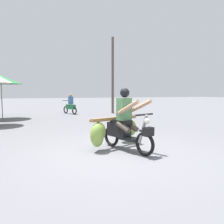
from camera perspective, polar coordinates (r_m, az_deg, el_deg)
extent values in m
plane|color=slate|center=(5.42, 2.15, -10.59)|extent=(120.00, 120.00, 0.00)
torus|color=black|center=(5.16, 8.52, -8.23)|extent=(0.25, 0.56, 0.56)
torus|color=black|center=(6.00, -0.16, -6.30)|extent=(0.25, 0.56, 0.56)
cube|color=black|center=(5.48, 4.58, -6.97)|extent=(0.40, 0.61, 0.08)
cube|color=black|center=(5.73, 1.77, -4.59)|extent=(0.47, 0.70, 0.36)
cube|color=black|center=(5.64, 2.32, -2.49)|extent=(0.44, 0.65, 0.10)
cylinder|color=gray|center=(5.13, 8.07, -4.42)|extent=(0.16, 0.29, 0.69)
cylinder|color=black|center=(5.06, 8.45, -0.67)|extent=(0.54, 0.21, 0.04)
sphere|color=silver|center=(5.02, 9.12, -2.33)|extent=(0.14, 0.14, 0.14)
cube|color=black|center=(5.03, 9.42, -5.08)|extent=(0.28, 0.23, 0.20)
cube|color=black|center=(5.10, 8.57, -4.94)|extent=(0.18, 0.30, 0.04)
cube|color=olive|center=(5.81, 0.79, -1.68)|extent=(1.45, 0.57, 0.08)
cube|color=olive|center=(5.95, -0.35, -1.81)|extent=(1.31, 0.50, 0.06)
ellipsoid|color=#80A443|center=(5.54, -3.52, -5.07)|extent=(0.49, 0.47, 0.47)
cylinder|color=#998459|center=(5.50, -3.53, -2.46)|extent=(0.02, 0.02, 0.10)
ellipsoid|color=#84A847|center=(6.48, 3.38, -4.12)|extent=(0.57, 0.55, 0.45)
cylinder|color=#998459|center=(6.44, 3.39, -1.68)|extent=(0.02, 0.02, 0.17)
ellipsoid|color=#81A544|center=(5.40, -3.91, -6.07)|extent=(0.46, 0.44, 0.58)
cylinder|color=#998459|center=(5.35, -3.93, -2.75)|extent=(0.02, 0.02, 0.11)
ellipsoid|color=#81A544|center=(6.40, 4.95, -4.10)|extent=(0.35, 0.32, 0.47)
cylinder|color=#998459|center=(6.36, 4.97, -1.66)|extent=(0.02, 0.02, 0.14)
cube|color=#4C7F51|center=(5.52, 3.17, 0.78)|extent=(0.39, 0.32, 0.56)
sphere|color=black|center=(5.49, 3.33, 5.04)|extent=(0.24, 0.24, 0.24)
cylinder|color=tan|center=(5.42, 7.14, 1.36)|extent=(0.36, 0.70, 0.39)
cylinder|color=tan|center=(5.14, 4.19, 1.19)|extent=(0.26, 0.72, 0.39)
cylinder|color=#4C4238|center=(5.58, 5.04, -3.63)|extent=(0.26, 0.46, 0.27)
cylinder|color=#4C4238|center=(5.39, 2.94, -3.92)|extent=(0.26, 0.46, 0.27)
torus|color=black|center=(15.98, -11.96, 0.58)|extent=(0.27, 0.51, 0.52)
torus|color=black|center=(15.06, -9.77, 0.35)|extent=(0.27, 0.51, 0.52)
cube|color=#196638|center=(15.42, -10.71, 1.34)|extent=(0.56, 0.92, 0.32)
cylinder|color=black|center=(15.91, -11.91, 2.94)|extent=(0.48, 0.22, 0.04)
cube|color=#386699|center=(15.38, -10.70, 3.01)|extent=(0.35, 0.30, 0.52)
sphere|color=tan|center=(15.39, -10.76, 4.31)|extent=(0.20, 0.20, 0.20)
cylinder|color=#99999E|center=(13.68, -26.75, 2.67)|extent=(0.05, 0.05, 2.06)
cone|color=#2D8447|center=(13.70, -26.94, 7.52)|extent=(2.22, 2.22, 0.46)
cylinder|color=brown|center=(15.75, 0.18, 9.44)|extent=(0.18, 0.18, 5.36)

